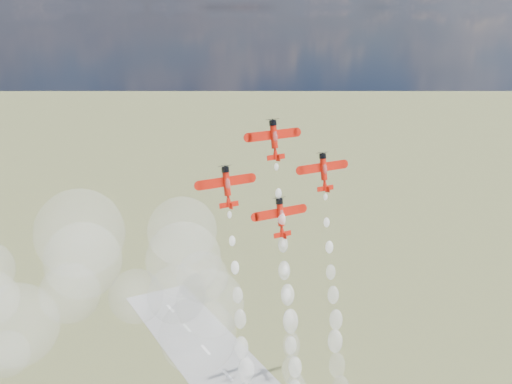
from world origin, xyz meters
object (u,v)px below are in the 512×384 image
object	(u,v)px
plane_lead	(274,139)
plane_left	(227,186)
plane_slot	(281,217)
plane_right	(324,171)

from	to	relation	value
plane_lead	plane_left	xyz separation A→B (m)	(-13.87, -1.76, -9.55)
plane_left	plane_slot	size ratio (longest dim) A/B	1.00
plane_right	plane_slot	xyz separation A→B (m)	(-13.87, -1.76, -9.55)
plane_lead	plane_slot	distance (m)	19.42
plane_lead	plane_slot	xyz separation A→B (m)	(0.00, -3.52, -19.10)
plane_lead	plane_slot	bearing A→B (deg)	-90.00
plane_lead	plane_slot	size ratio (longest dim) A/B	1.00
plane_left	plane_slot	distance (m)	16.93
plane_right	plane_left	bearing A→B (deg)	180.00
plane_slot	plane_right	bearing A→B (deg)	7.23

